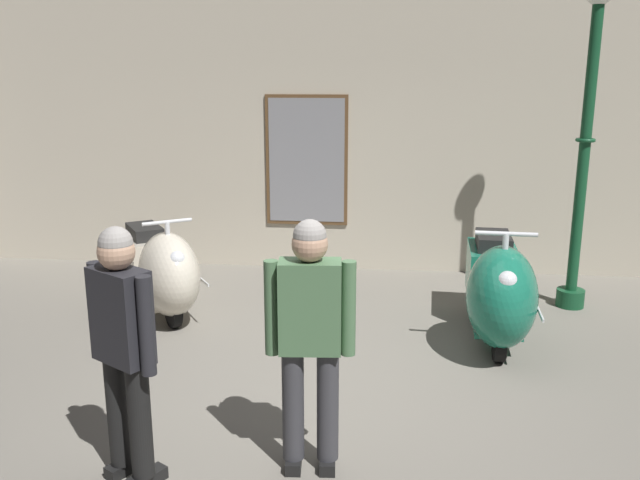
% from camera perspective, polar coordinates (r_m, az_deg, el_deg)
% --- Properties ---
extents(ground_plane, '(60.00, 60.00, 0.00)m').
position_cam_1_polar(ground_plane, '(5.06, 0.16, -13.51)').
color(ground_plane, slate).
extents(showroom_back_wall, '(18.00, 0.63, 3.56)m').
position_cam_1_polar(showroom_back_wall, '(8.01, 1.45, 10.05)').
color(showroom_back_wall, '#BCB29E').
rests_on(showroom_back_wall, ground).
extents(scooter_0, '(1.34, 1.67, 1.03)m').
position_cam_1_polar(scooter_0, '(6.69, -13.39, -2.54)').
color(scooter_0, black).
rests_on(scooter_0, ground).
extents(scooter_1, '(0.64, 1.84, 1.11)m').
position_cam_1_polar(scooter_1, '(6.03, 14.99, -4.15)').
color(scooter_1, black).
rests_on(scooter_1, ground).
extents(lamppost, '(0.28, 0.28, 3.21)m').
position_cam_1_polar(lamppost, '(7.04, 21.74, 7.59)').
color(lamppost, '#144728').
rests_on(lamppost, ground).
extents(visitor_0, '(0.53, 0.27, 1.56)m').
position_cam_1_polar(visitor_0, '(3.89, -0.85, -7.71)').
color(visitor_0, black).
rests_on(visitor_0, ground).
extents(visitor_1, '(0.46, 0.37, 1.55)m').
position_cam_1_polar(visitor_1, '(3.94, -16.51, -8.16)').
color(visitor_1, black).
rests_on(visitor_1, ground).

